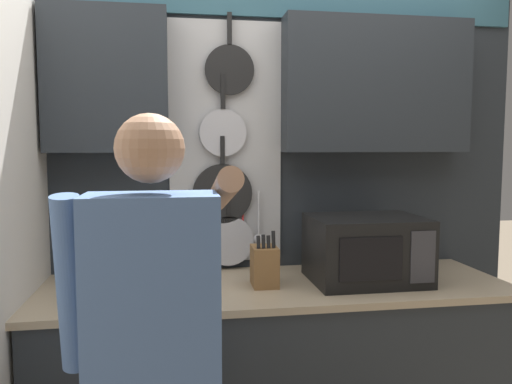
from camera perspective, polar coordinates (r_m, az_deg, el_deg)
base_cabinet_counter at (r=2.43m, az=2.37°, el=-20.88°), size 2.07×0.67×0.91m
back_wall_unit at (r=2.48m, az=1.49°, el=3.25°), size 2.64×0.20×2.32m
microwave at (r=2.32m, az=12.45°, el=-6.38°), size 0.50×0.39×0.29m
knife_block at (r=2.21m, az=0.98°, el=-8.40°), size 0.11×0.15×0.25m
utensil_crock at (r=2.18m, az=-10.97°, el=-8.85°), size 0.11×0.11×0.33m
person at (r=1.56m, az=-11.63°, el=-16.09°), size 0.54×0.63×1.61m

